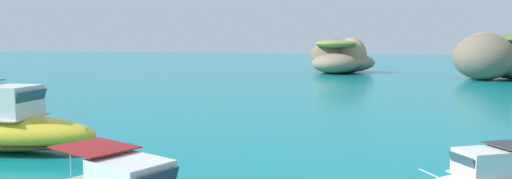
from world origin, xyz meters
TOP-DOWN VIEW (x-y plane):
  - islet_large at (21.79, 69.62)m, footprint 19.73×16.87m
  - islet_small at (-3.70, 75.92)m, footprint 13.00×14.76m

SIDE VIEW (x-z plane):
  - islet_small at x=-3.70m, z-range -0.56..5.54m
  - islet_large at x=21.79m, z-range -0.27..6.61m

